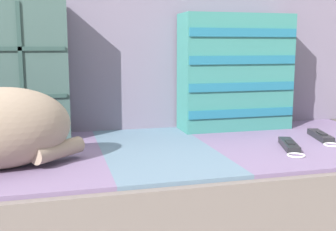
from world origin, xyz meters
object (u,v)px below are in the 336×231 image
object	(u,v)px
throw_pillow_striped	(235,72)
throw_pillow_quilted	(0,72)
game_remote_near	(290,146)
couch	(101,211)
game_remote_far	(321,136)

from	to	relation	value
throw_pillow_striped	throw_pillow_quilted	bearing A→B (deg)	179.96
throw_pillow_quilted	game_remote_near	bearing A→B (deg)	-21.87
throw_pillow_striped	game_remote_near	xyz separation A→B (m)	(0.03, -0.33, -0.19)
couch	throw_pillow_striped	bearing A→B (deg)	19.23
couch	throw_pillow_quilted	xyz separation A→B (m)	(-0.28, 0.18, 0.41)
throw_pillow_striped	game_remote_far	xyz separation A→B (m)	(0.20, -0.24, -0.19)
couch	throw_pillow_striped	size ratio (longest dim) A/B	5.01
throw_pillow_quilted	game_remote_far	distance (m)	1.03
couch	game_remote_far	xyz separation A→B (m)	(0.70, -0.06, 0.20)
throw_pillow_striped	game_remote_near	distance (m)	0.38
couch	game_remote_near	size ratio (longest dim) A/B	10.38
throw_pillow_quilted	game_remote_near	xyz separation A→B (m)	(0.81, -0.33, -0.21)
throw_pillow_striped	game_remote_far	distance (m)	0.36
couch	throw_pillow_quilted	size ratio (longest dim) A/B	4.71
couch	game_remote_far	distance (m)	0.73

